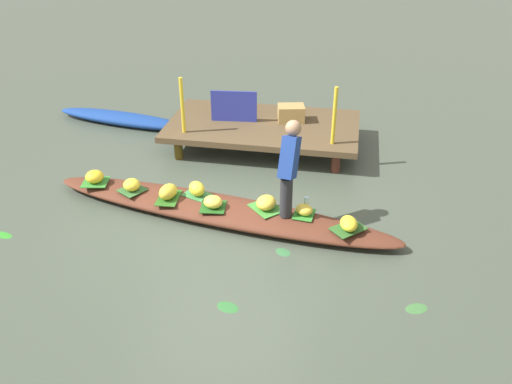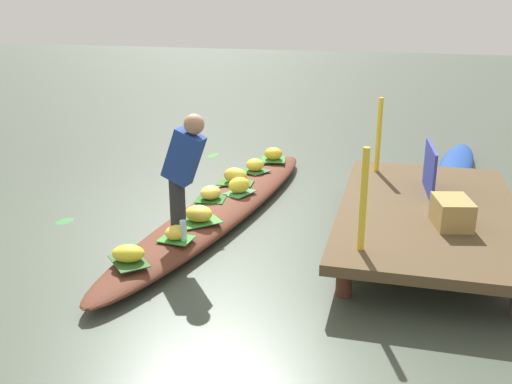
{
  "view_description": "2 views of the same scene",
  "coord_description": "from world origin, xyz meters",
  "px_view_note": "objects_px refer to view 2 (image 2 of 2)",
  "views": [
    {
      "loc": [
        1.63,
        -5.95,
        3.94
      ],
      "look_at": [
        0.49,
        0.14,
        0.36
      ],
      "focal_mm": 37.54,
      "sensor_mm": 36.0,
      "label": 1
    },
    {
      "loc": [
        6.16,
        2.0,
        2.57
      ],
      "look_at": [
        0.39,
        0.54,
        0.51
      ],
      "focal_mm": 41.25,
      "sensor_mm": 36.0,
      "label": 2
    }
  ],
  "objects_px": {
    "vendor_person": "(184,166)",
    "banana_bunch_7": "(273,154)",
    "banana_bunch_4": "(199,213)",
    "banana_bunch_2": "(128,253)",
    "banana_bunch_0": "(235,175)",
    "banana_bunch_3": "(211,193)",
    "produce_crate": "(452,212)",
    "moored_boat": "(456,167)",
    "banana_bunch_1": "(176,232)",
    "market_banner": "(430,170)",
    "banana_bunch_5": "(255,165)",
    "vendor_boat": "(220,210)",
    "water_bottle": "(183,231)",
    "banana_bunch_6": "(239,185)"
  },
  "relations": [
    {
      "from": "banana_bunch_1",
      "to": "market_banner",
      "type": "distance_m",
      "value": 2.85
    },
    {
      "from": "banana_bunch_1",
      "to": "market_banner",
      "type": "height_order",
      "value": "market_banner"
    },
    {
      "from": "banana_bunch_5",
      "to": "vendor_boat",
      "type": "bearing_deg",
      "value": -4.71
    },
    {
      "from": "vendor_boat",
      "to": "market_banner",
      "type": "relative_size",
      "value": 6.44
    },
    {
      "from": "banana_bunch_2",
      "to": "banana_bunch_5",
      "type": "xyz_separation_m",
      "value": [
        -3.0,
        0.42,
        0.01
      ]
    },
    {
      "from": "banana_bunch_3",
      "to": "banana_bunch_7",
      "type": "xyz_separation_m",
      "value": [
        -1.83,
        0.35,
        0.01
      ]
    },
    {
      "from": "banana_bunch_6",
      "to": "water_bottle",
      "type": "relative_size",
      "value": 1.25
    },
    {
      "from": "banana_bunch_7",
      "to": "banana_bunch_0",
      "type": "bearing_deg",
      "value": -11.2
    },
    {
      "from": "banana_bunch_7",
      "to": "market_banner",
      "type": "height_order",
      "value": "market_banner"
    },
    {
      "from": "market_banner",
      "to": "banana_bunch_3",
      "type": "bearing_deg",
      "value": -89.52
    },
    {
      "from": "vendor_person",
      "to": "market_banner",
      "type": "height_order",
      "value": "vendor_person"
    },
    {
      "from": "banana_bunch_0",
      "to": "banana_bunch_2",
      "type": "xyz_separation_m",
      "value": [
        2.43,
        -0.31,
        -0.02
      ]
    },
    {
      "from": "water_bottle",
      "to": "market_banner",
      "type": "height_order",
      "value": "market_banner"
    },
    {
      "from": "moored_boat",
      "to": "banana_bunch_1",
      "type": "distance_m",
      "value": 4.7
    },
    {
      "from": "banana_bunch_5",
      "to": "water_bottle",
      "type": "height_order",
      "value": "water_bottle"
    },
    {
      "from": "moored_boat",
      "to": "vendor_person",
      "type": "distance_m",
      "value": 4.59
    },
    {
      "from": "vendor_person",
      "to": "banana_bunch_7",
      "type": "bearing_deg",
      "value": 174.24
    },
    {
      "from": "banana_bunch_4",
      "to": "banana_bunch_7",
      "type": "relative_size",
      "value": 1.17
    },
    {
      "from": "banana_bunch_4",
      "to": "vendor_person",
      "type": "bearing_deg",
      "value": -6.98
    },
    {
      "from": "banana_bunch_0",
      "to": "market_banner",
      "type": "relative_size",
      "value": 0.41
    },
    {
      "from": "banana_bunch_6",
      "to": "banana_bunch_7",
      "type": "bearing_deg",
      "value": 176.96
    },
    {
      "from": "water_bottle",
      "to": "vendor_person",
      "type": "bearing_deg",
      "value": -165.34
    },
    {
      "from": "market_banner",
      "to": "banana_bunch_5",
      "type": "bearing_deg",
      "value": -118.99
    },
    {
      "from": "banana_bunch_3",
      "to": "produce_crate",
      "type": "xyz_separation_m",
      "value": [
        0.69,
        2.65,
        0.26
      ]
    },
    {
      "from": "banana_bunch_3",
      "to": "banana_bunch_5",
      "type": "bearing_deg",
      "value": 169.52
    },
    {
      "from": "banana_bunch_5",
      "to": "market_banner",
      "type": "xyz_separation_m",
      "value": [
        0.97,
        2.23,
        0.38
      ]
    },
    {
      "from": "moored_boat",
      "to": "banana_bunch_6",
      "type": "relative_size",
      "value": 10.26
    },
    {
      "from": "moored_boat",
      "to": "water_bottle",
      "type": "height_order",
      "value": "water_bottle"
    },
    {
      "from": "banana_bunch_4",
      "to": "market_banner",
      "type": "height_order",
      "value": "market_banner"
    },
    {
      "from": "banana_bunch_1",
      "to": "banana_bunch_5",
      "type": "height_order",
      "value": "banana_bunch_5"
    },
    {
      "from": "banana_bunch_0",
      "to": "banana_bunch_4",
      "type": "distance_m",
      "value": 1.35
    },
    {
      "from": "vendor_boat",
      "to": "banana_bunch_0",
      "type": "bearing_deg",
      "value": -170.31
    },
    {
      "from": "banana_bunch_1",
      "to": "banana_bunch_3",
      "type": "xyz_separation_m",
      "value": [
        -1.2,
        -0.04,
        0.01
      ]
    },
    {
      "from": "water_bottle",
      "to": "produce_crate",
      "type": "distance_m",
      "value": 2.59
    },
    {
      "from": "banana_bunch_4",
      "to": "banana_bunch_2",
      "type": "bearing_deg",
      "value": -15.05
    },
    {
      "from": "banana_bunch_2",
      "to": "banana_bunch_4",
      "type": "height_order",
      "value": "banana_bunch_4"
    },
    {
      "from": "banana_bunch_7",
      "to": "market_banner",
      "type": "distance_m",
      "value": 2.66
    },
    {
      "from": "banana_bunch_1",
      "to": "water_bottle",
      "type": "xyz_separation_m",
      "value": [
        0.02,
        0.08,
        0.03
      ]
    },
    {
      "from": "vendor_boat",
      "to": "water_bottle",
      "type": "bearing_deg",
      "value": 8.95
    },
    {
      "from": "banana_bunch_1",
      "to": "market_banner",
      "type": "relative_size",
      "value": 0.29
    },
    {
      "from": "banana_bunch_3",
      "to": "produce_crate",
      "type": "distance_m",
      "value": 2.75
    },
    {
      "from": "banana_bunch_5",
      "to": "banana_bunch_2",
      "type": "bearing_deg",
      "value": -7.97
    },
    {
      "from": "banana_bunch_3",
      "to": "moored_boat",
      "type": "bearing_deg",
      "value": 130.48
    },
    {
      "from": "banana_bunch_0",
      "to": "banana_bunch_7",
      "type": "distance_m",
      "value": 1.2
    },
    {
      "from": "banana_bunch_5",
      "to": "vendor_person",
      "type": "relative_size",
      "value": 0.2
    },
    {
      "from": "banana_bunch_3",
      "to": "market_banner",
      "type": "distance_m",
      "value": 2.5
    },
    {
      "from": "vendor_boat",
      "to": "water_bottle",
      "type": "relative_size",
      "value": 23.25
    },
    {
      "from": "vendor_boat",
      "to": "banana_bunch_7",
      "type": "xyz_separation_m",
      "value": [
        -1.87,
        0.22,
        0.2
      ]
    },
    {
      "from": "vendor_boat",
      "to": "banana_bunch_5",
      "type": "relative_size",
      "value": 20.73
    },
    {
      "from": "banana_bunch_5",
      "to": "water_bottle",
      "type": "distance_m",
      "value": 2.45
    }
  ]
}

